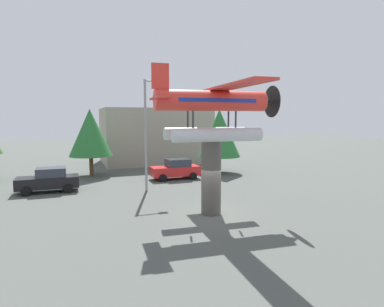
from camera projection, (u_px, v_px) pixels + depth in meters
ground_plane at (211, 213)px, 18.19m from camera, size 140.00×140.00×0.00m
display_pedestal at (211, 177)px, 17.97m from camera, size 1.10×1.10×4.10m
floatplane_monument at (214, 110)px, 17.60m from camera, size 6.97×10.45×4.00m
car_near_black at (49, 180)px, 23.41m from camera, size 4.20×2.02×1.76m
car_mid_red at (176, 169)px, 28.42m from camera, size 4.20×2.02×1.76m
streetlight_primary at (148, 127)px, 23.35m from camera, size 1.84×0.28×8.03m
storefront_building at (155, 136)px, 39.14m from camera, size 12.19×7.89×6.42m
tree_east at (90, 133)px, 29.55m from camera, size 3.87×3.87×6.15m
tree_center_back at (219, 133)px, 31.20m from camera, size 4.08×4.08×6.15m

